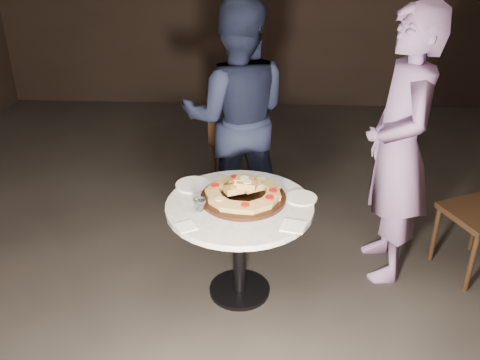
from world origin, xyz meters
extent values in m
plane|color=black|center=(0.00, 0.00, 0.00)|extent=(7.00, 7.00, 0.00)
cylinder|color=black|center=(-0.06, -0.03, 0.01)|extent=(0.46, 0.46, 0.03)
cylinder|color=black|center=(-0.06, -0.03, 0.33)|extent=(0.09, 0.09, 0.60)
cylinder|color=silver|center=(-0.06, -0.03, 0.63)|extent=(1.04, 1.04, 0.03)
cylinder|color=black|center=(-0.04, 0.03, 0.66)|extent=(0.66, 0.66, 0.02)
cube|color=#B68C46|center=(0.13, 0.02, 0.69)|extent=(0.10, 0.12, 0.05)
cylinder|color=red|center=(0.13, 0.02, 0.71)|extent=(0.06, 0.06, 0.01)
cube|color=#B68C46|center=(0.12, 0.11, 0.69)|extent=(0.13, 0.14, 0.05)
cube|color=#B68C46|center=(0.06, 0.17, 0.69)|extent=(0.14, 0.13, 0.05)
cylinder|color=beige|center=(0.06, 0.17, 0.71)|extent=(0.07, 0.07, 0.01)
cube|color=#B68C46|center=(-0.02, 0.20, 0.69)|extent=(0.13, 0.11, 0.05)
cube|color=#B68C46|center=(-0.10, 0.19, 0.69)|extent=(0.12, 0.11, 0.05)
cylinder|color=red|center=(-0.10, 0.19, 0.71)|extent=(0.06, 0.06, 0.01)
cube|color=#B68C46|center=(-0.17, 0.14, 0.69)|extent=(0.13, 0.14, 0.05)
cube|color=#B68C46|center=(-0.21, 0.07, 0.69)|extent=(0.12, 0.13, 0.05)
cylinder|color=red|center=(-0.21, 0.07, 0.71)|extent=(0.07, 0.07, 0.01)
cube|color=#B68C46|center=(-0.21, -0.01, 0.69)|extent=(0.11, 0.13, 0.05)
cube|color=#B68C46|center=(-0.17, -0.09, 0.69)|extent=(0.13, 0.13, 0.05)
cylinder|color=beige|center=(-0.17, -0.09, 0.71)|extent=(0.07, 0.07, 0.01)
cube|color=#B68C46|center=(-0.10, -0.14, 0.69)|extent=(0.12, 0.10, 0.05)
cube|color=#B68C46|center=(-0.02, -0.15, 0.69)|extent=(0.11, 0.09, 0.05)
cylinder|color=red|center=(-0.02, -0.15, 0.71)|extent=(0.05, 0.05, 0.01)
cube|color=#B68C46|center=(0.06, -0.12, 0.69)|extent=(0.14, 0.13, 0.05)
cube|color=#B68C46|center=(0.11, -0.06, 0.69)|extent=(0.12, 0.13, 0.05)
cylinder|color=red|center=(0.11, -0.06, 0.71)|extent=(0.07, 0.07, 0.01)
cube|color=#B68C46|center=(0.01, 0.05, 0.73)|extent=(0.13, 0.12, 0.04)
cylinder|color=#2D6B1E|center=(0.01, 0.05, 0.75)|extent=(0.07, 0.07, 0.01)
cube|color=#B68C46|center=(-0.06, 0.08, 0.73)|extent=(0.13, 0.13, 0.04)
cylinder|color=beige|center=(-0.06, 0.08, 0.75)|extent=(0.07, 0.07, 0.01)
cube|color=#B68C46|center=(-0.09, 0.01, 0.73)|extent=(0.13, 0.12, 0.05)
cylinder|color=orange|center=(-0.09, 0.01, 0.75)|extent=(0.07, 0.07, 0.01)
cube|color=#B68C46|center=(-0.03, 0.04, 0.76)|extent=(0.12, 0.10, 0.04)
cylinder|color=beige|center=(-0.03, 0.04, 0.78)|extent=(0.06, 0.06, 0.01)
cube|color=#B68C46|center=(-0.02, 0.00, 0.76)|extent=(0.12, 0.10, 0.04)
cylinder|color=beige|center=(-0.02, 0.00, 0.78)|extent=(0.06, 0.06, 0.01)
cylinder|color=white|center=(-0.36, 0.18, 0.66)|extent=(0.23, 0.23, 0.01)
cylinder|color=white|center=(0.30, 0.05, 0.66)|extent=(0.22, 0.22, 0.01)
imported|color=silver|center=(-0.28, -0.11, 0.69)|extent=(0.08, 0.08, 0.07)
cube|color=white|center=(-0.34, -0.29, 0.65)|extent=(0.14, 0.14, 0.01)
cube|color=white|center=(0.24, -0.26, 0.65)|extent=(0.15, 0.15, 0.01)
cube|color=black|center=(-0.13, 1.45, 0.41)|extent=(0.50, 0.50, 0.04)
cube|color=black|center=(-0.20, 1.27, 0.62)|extent=(0.37, 0.18, 0.41)
cylinder|color=black|center=(0.09, 1.53, 0.21)|extent=(0.04, 0.04, 0.41)
cylinder|color=black|center=(-0.21, 1.66, 0.21)|extent=(0.04, 0.04, 0.41)
cylinder|color=black|center=(-0.04, 1.23, 0.21)|extent=(0.04, 0.04, 0.41)
cylinder|color=black|center=(-0.34, 1.36, 0.21)|extent=(0.04, 0.04, 0.41)
cylinder|color=black|center=(1.25, 0.38, 0.22)|extent=(0.05, 0.05, 0.44)
cylinder|color=black|center=(1.39, 0.06, 0.22)|extent=(0.05, 0.05, 0.44)
cylinder|color=black|center=(1.57, 0.52, 0.22)|extent=(0.05, 0.05, 0.44)
imported|color=black|center=(-0.13, 0.89, 0.84)|extent=(0.84, 0.67, 1.67)
imported|color=slate|center=(0.89, 0.29, 0.88)|extent=(0.45, 0.66, 1.75)
camera|label=1|loc=(0.07, -2.71, 2.23)|focal=40.00mm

